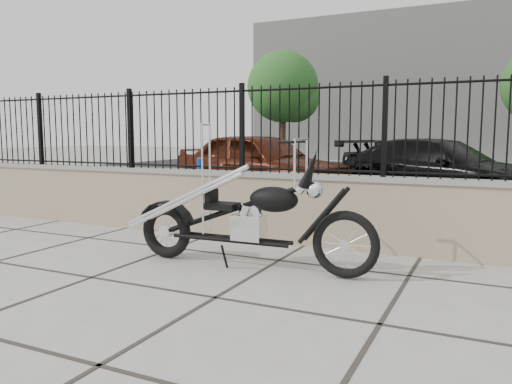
{
  "coord_description": "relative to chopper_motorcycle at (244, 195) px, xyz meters",
  "views": [
    {
      "loc": [
        2.25,
        -3.84,
        1.5
      ],
      "look_at": [
        -0.24,
        1.38,
        0.82
      ],
      "focal_mm": 35.0,
      "sensor_mm": 36.0,
      "label": 1
    }
  ],
  "objects": [
    {
      "name": "ground_plane",
      "position": [
        0.24,
        -1.08,
        -0.82
      ],
      "size": [
        90.0,
        90.0,
        0.0
      ],
      "primitive_type": "plane",
      "color": "#99968E",
      "rests_on": "ground"
    },
    {
      "name": "parking_lot",
      "position": [
        0.24,
        11.42,
        -0.82
      ],
      "size": [
        30.0,
        30.0,
        0.0
      ],
      "primitive_type": "plane",
      "color": "black",
      "rests_on": "ground"
    },
    {
      "name": "retaining_wall",
      "position": [
        0.24,
        1.42,
        -0.34
      ],
      "size": [
        14.0,
        0.36,
        0.96
      ],
      "primitive_type": "cube",
      "color": "gray",
      "rests_on": "ground_plane"
    },
    {
      "name": "iron_fence",
      "position": [
        0.24,
        1.42,
        0.74
      ],
      "size": [
        14.0,
        0.08,
        1.2
      ],
      "primitive_type": "cube",
      "color": "black",
      "rests_on": "retaining_wall"
    },
    {
      "name": "background_building",
      "position": [
        0.24,
        25.42,
        3.18
      ],
      "size": [
        22.0,
        6.0,
        8.0
      ],
      "primitive_type": "cube",
      "color": "beige",
      "rests_on": "ground_plane"
    },
    {
      "name": "chopper_motorcycle",
      "position": [
        0.0,
        0.0,
        0.0
      ],
      "size": [
        2.76,
        0.57,
        1.65
      ],
      "primitive_type": null,
      "rotation": [
        0.0,
        0.0,
        0.03
      ],
      "color": "black",
      "rests_on": "ground_plane"
    },
    {
      "name": "car_red",
      "position": [
        -2.61,
        6.0,
        -0.04
      ],
      "size": [
        4.91,
        3.01,
        1.56
      ],
      "primitive_type": "imported",
      "rotation": [
        0.0,
        0.0,
        1.3
      ],
      "color": "#421609",
      "rests_on": "parking_lot"
    },
    {
      "name": "car_black",
      "position": [
        1.41,
        6.87,
        -0.13
      ],
      "size": [
        5.18,
        3.75,
        1.39
      ],
      "primitive_type": "imported",
      "rotation": [
        0.0,
        0.0,
        1.15
      ],
      "color": "black",
      "rests_on": "parking_lot"
    },
    {
      "name": "bollard_a",
      "position": [
        -2.68,
        3.38,
        -0.31
      ],
      "size": [
        0.16,
        0.16,
        1.03
      ],
      "primitive_type": "cylinder",
      "rotation": [
        0.0,
        0.0,
        -0.39
      ],
      "color": "#0C32C0",
      "rests_on": "ground_plane"
    },
    {
      "name": "tree_left",
      "position": [
        -6.11,
        15.81,
        2.88
      ],
      "size": [
        3.14,
        3.14,
        5.29
      ],
      "rotation": [
        0.0,
        0.0,
        0.14
      ],
      "color": "#382619",
      "rests_on": "ground_plane"
    }
  ]
}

